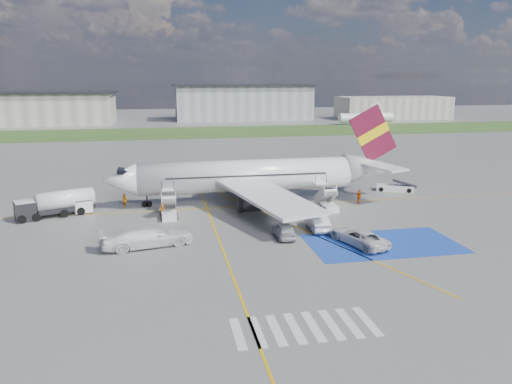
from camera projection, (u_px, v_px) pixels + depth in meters
ground at (270, 237)px, 48.77m from camera, size 400.00×400.00×0.00m
grass_strip at (196, 132)px, 139.60m from camera, size 400.00×30.00×0.01m
taxiway_line_main at (248, 206)px, 60.24m from camera, size 120.00×0.20×0.01m
taxiway_line_cross at (235, 281)px, 38.28m from camera, size 0.20×60.00×0.01m
taxiway_line_diag at (248, 206)px, 60.24m from camera, size 20.71×56.45×0.01m
staging_box at (383, 244)px, 46.80m from camera, size 14.00×8.00×0.01m
crosswalk at (304, 327)px, 31.22m from camera, size 9.00×4.00×0.01m
terminal_west at (18, 109)px, 161.74m from camera, size 60.00×22.00×10.00m
terminal_centre at (243, 103)px, 180.20m from camera, size 48.00×18.00×12.00m
terminal_east at (393, 108)px, 184.16m from camera, size 40.00×16.00×8.00m
airliner at (257, 175)px, 61.66m from camera, size 36.81×32.95×11.92m
airstairs_fwd at (169, 213)px, 55.19m from camera, size 1.90×5.20×3.60m
airstairs_aft at (328, 205)px, 58.62m from camera, size 1.90×5.20×3.60m
fuel_tanker at (56, 206)px, 55.78m from camera, size 8.53×5.17×2.84m
gpu_cart at (83, 207)px, 56.97m from camera, size 2.24×1.83×1.62m
belt_loader at (395, 188)px, 68.25m from camera, size 5.40×3.55×1.58m
car_silver_a at (284, 230)px, 48.55m from camera, size 1.79×4.35×1.48m
car_silver_b at (317, 222)px, 50.97m from camera, size 1.89×4.91×1.59m
van_white_a at (358, 234)px, 46.50m from camera, size 3.85×5.72×1.97m
van_white_b at (147, 234)px, 45.76m from camera, size 6.75×3.84×2.49m
crew_fwd at (162, 209)px, 55.86m from camera, size 0.71×0.69×1.65m
crew_nose at (125, 201)px, 59.77m from camera, size 0.98×0.94×1.59m
crew_aft at (359, 197)px, 61.32m from camera, size 0.72×1.14×1.80m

